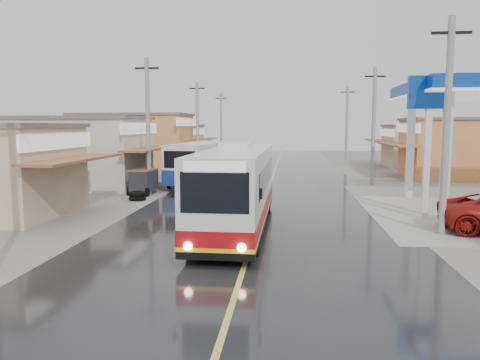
% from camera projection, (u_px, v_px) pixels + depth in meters
% --- Properties ---
extents(ground, '(120.00, 120.00, 0.00)m').
position_uv_depth(ground, '(256.00, 231.00, 18.32)').
color(ground, slate).
rests_on(ground, ground).
extents(road, '(12.00, 90.00, 0.02)m').
position_uv_depth(road, '(271.00, 183.00, 33.13)').
color(road, black).
rests_on(road, ground).
extents(centre_line, '(0.15, 90.00, 0.01)m').
position_uv_depth(centre_line, '(271.00, 183.00, 33.13)').
color(centre_line, '#D8CC4C').
rests_on(centre_line, road).
extents(shopfronts_left, '(11.00, 44.00, 5.20)m').
position_uv_depth(shopfronts_left, '(110.00, 177.00, 37.44)').
color(shopfronts_left, tan).
rests_on(shopfronts_left, ground).
extents(utility_poles_left, '(1.60, 50.00, 8.00)m').
position_uv_depth(utility_poles_left, '(177.00, 181.00, 34.85)').
color(utility_poles_left, gray).
rests_on(utility_poles_left, ground).
extents(utility_poles_right, '(1.60, 36.00, 8.00)m').
position_uv_depth(utility_poles_right, '(372.00, 185.00, 32.42)').
color(utility_poles_right, gray).
rests_on(utility_poles_right, ground).
extents(coach_bus, '(2.63, 11.01, 3.43)m').
position_uv_depth(coach_bus, '(237.00, 188.00, 18.47)').
color(coach_bus, silver).
rests_on(coach_bus, road).
extents(second_bus, '(3.22, 8.87, 2.88)m').
position_uv_depth(second_bus, '(200.00, 162.00, 32.59)').
color(second_bus, silver).
rests_on(second_bus, road).
extents(cyclist, '(0.83, 1.82, 1.89)m').
position_uv_depth(cyclist, '(198.00, 194.00, 23.78)').
color(cyclist, black).
rests_on(cyclist, ground).
extents(tricycle_near, '(1.47, 2.10, 1.53)m').
position_uv_depth(tricycle_near, '(143.00, 180.00, 27.80)').
color(tricycle_near, '#26262D').
rests_on(tricycle_near, ground).
extents(tyre_stack, '(0.95, 0.95, 0.49)m').
position_uv_depth(tyre_stack, '(137.00, 196.00, 25.71)').
color(tyre_stack, black).
rests_on(tyre_stack, ground).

